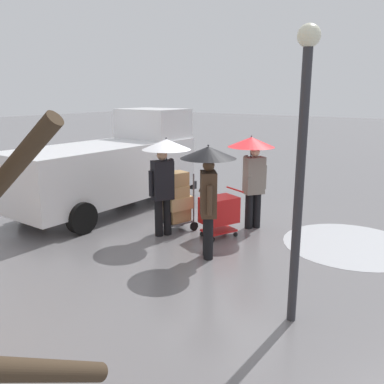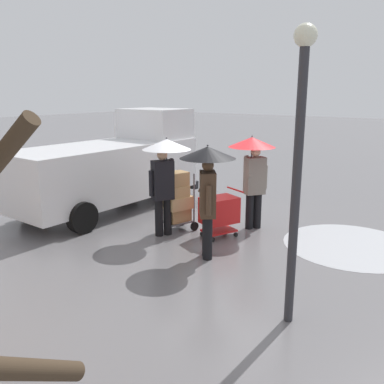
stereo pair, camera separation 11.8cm
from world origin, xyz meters
TOP-DOWN VIEW (x-y plane):
  - ground_plane at (0.00, 0.00)m, footprint 90.00×90.00m
  - slush_patch_near_cluster at (-2.44, -0.86)m, footprint 2.74×2.74m
  - cargo_van_parked_right at (3.57, 0.01)m, footprint 2.27×5.38m
  - shopping_cart_vendor at (0.05, 0.30)m, footprint 0.82×0.97m
  - hand_dolly_boxes at (1.03, 0.50)m, footprint 0.68×0.81m
  - pedestrian_pink_side at (-0.35, 1.36)m, footprint 1.04×1.04m
  - pedestrian_black_side at (-0.25, -0.60)m, footprint 1.04×1.04m
  - pedestrian_white_side at (1.07, 0.89)m, footprint 1.04×1.04m
  - street_lamp at (-2.55, 2.59)m, footprint 0.28×0.28m

SIDE VIEW (x-z plane):
  - ground_plane at x=0.00m, z-range 0.00..0.00m
  - slush_patch_near_cluster at x=-2.44m, z-range 0.00..0.01m
  - shopping_cart_vendor at x=0.05m, z-range 0.06..1.08m
  - hand_dolly_boxes at x=1.03m, z-range 0.04..1.40m
  - cargo_van_parked_right at x=3.57m, z-range -0.12..2.48m
  - pedestrian_pink_side at x=-0.35m, z-range 0.51..2.66m
  - pedestrian_black_side at x=-0.25m, z-range 0.51..2.66m
  - pedestrian_white_side at x=1.07m, z-range 0.51..2.66m
  - street_lamp at x=-2.55m, z-range 0.44..4.30m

